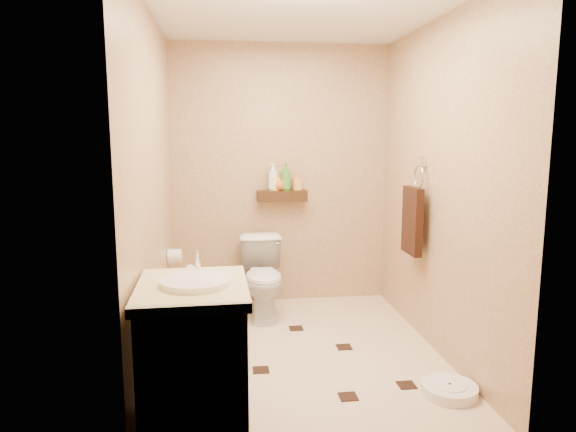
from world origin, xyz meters
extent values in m
plane|color=beige|center=(0.00, 0.00, 0.00)|extent=(2.50, 2.50, 0.00)
cube|color=tan|center=(0.00, 1.25, 1.20)|extent=(2.00, 0.04, 2.40)
cube|color=tan|center=(0.00, -1.25, 1.20)|extent=(2.00, 0.04, 2.40)
cube|color=tan|center=(-1.00, 0.00, 1.20)|extent=(0.04, 2.50, 2.40)
cube|color=tan|center=(1.00, 0.00, 1.20)|extent=(0.04, 2.50, 2.40)
cube|color=silver|center=(0.00, 0.00, 2.40)|extent=(2.00, 2.50, 0.02)
cube|color=#3C2510|center=(0.00, 1.17, 1.02)|extent=(0.46, 0.14, 0.10)
cube|color=black|center=(-0.31, -0.25, 0.00)|extent=(0.11, 0.11, 0.01)
cube|color=black|center=(0.34, 0.05, 0.00)|extent=(0.11, 0.11, 0.01)
cube|color=black|center=(0.19, -0.67, 0.00)|extent=(0.11, 0.11, 0.01)
cube|color=black|center=(-0.59, 0.54, 0.00)|extent=(0.11, 0.11, 0.01)
cube|color=black|center=(0.60, -0.57, 0.00)|extent=(0.11, 0.11, 0.01)
cube|color=black|center=(0.04, 0.47, 0.00)|extent=(0.11, 0.11, 0.01)
imported|color=white|center=(-0.21, 0.83, 0.34)|extent=(0.39, 0.67, 0.68)
cube|color=brown|center=(-0.70, -0.95, 0.39)|extent=(0.53, 0.65, 0.78)
cube|color=beige|center=(-0.70, -0.95, 0.80)|extent=(0.57, 0.69, 0.05)
cylinder|color=white|center=(-0.68, -0.95, 0.83)|extent=(0.36, 0.36, 0.05)
cylinder|color=silver|center=(-0.68, -0.73, 0.90)|extent=(0.03, 0.03, 0.12)
cylinder|color=white|center=(0.82, -0.71, 0.03)|extent=(0.39, 0.39, 0.06)
cylinder|color=white|center=(0.82, -0.71, 0.07)|extent=(0.20, 0.20, 0.01)
cylinder|color=#175F53|center=(-0.82, 0.65, 0.07)|extent=(0.12, 0.12, 0.13)
cylinder|color=white|center=(-0.82, 0.65, 0.31)|extent=(0.02, 0.02, 0.37)
sphere|color=white|center=(-0.82, 0.65, 0.48)|extent=(0.09, 0.09, 0.09)
cube|color=silver|center=(0.98, 0.25, 1.38)|extent=(0.03, 0.06, 0.08)
torus|color=silver|center=(0.95, 0.25, 1.26)|extent=(0.02, 0.19, 0.19)
cube|color=black|center=(0.91, 0.25, 0.92)|extent=(0.06, 0.30, 0.52)
cylinder|color=white|center=(-0.94, 0.65, 0.60)|extent=(0.11, 0.11, 0.11)
cylinder|color=silver|center=(-0.98, 0.65, 0.66)|extent=(0.04, 0.02, 0.02)
imported|color=white|center=(-0.08, 1.17, 1.20)|extent=(0.13, 0.13, 0.25)
imported|color=yellow|center=(-0.07, 1.17, 1.16)|extent=(0.10, 0.10, 0.17)
imported|color=#D65A19|center=(-0.03, 1.17, 1.14)|extent=(0.16, 0.16, 0.15)
imported|color=#3D9030|center=(0.04, 1.17, 1.19)|extent=(0.12, 0.12, 0.25)
imported|color=#DF9A4A|center=(0.14, 1.17, 1.15)|extent=(0.09, 0.09, 0.16)
camera|label=1|loc=(-0.53, -3.51, 1.58)|focal=32.00mm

